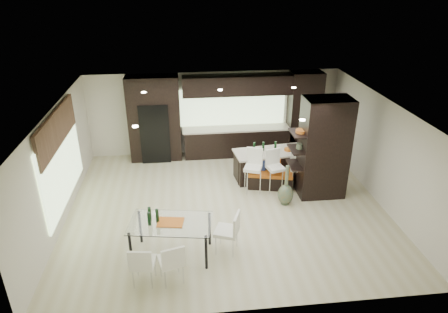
{
  "coord_description": "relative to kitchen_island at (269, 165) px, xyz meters",
  "views": [
    {
      "loc": [
        -1.04,
        -8.76,
        5.58
      ],
      "look_at": [
        0.0,
        0.6,
        1.15
      ],
      "focal_mm": 32.0,
      "sensor_mm": 36.0,
      "label": 1
    }
  ],
  "objects": [
    {
      "name": "chair_end",
      "position": [
        -1.63,
        -3.22,
        0.02
      ],
      "size": [
        0.62,
        0.62,
        0.89
      ],
      "primitive_type": "cube",
      "rotation": [
        0.0,
        0.0,
        1.21
      ],
      "color": "white",
      "rests_on": "ground"
    },
    {
      "name": "dining_table",
      "position": [
        -2.8,
        -3.22,
        -0.01
      ],
      "size": [
        1.84,
        1.22,
        0.82
      ],
      "primitive_type": "cube",
      "rotation": [
        0.0,
        0.0,
        -0.16
      ],
      "color": "white",
      "rests_on": "ground"
    },
    {
      "name": "refrigerator",
      "position": [
        -3.32,
        1.68,
        0.53
      ],
      "size": [
        0.9,
        0.68,
        1.9
      ],
      "primitive_type": "cube",
      "color": "black",
      "rests_on": "ground"
    },
    {
      "name": "bench",
      "position": [
        -0.08,
        -0.57,
        -0.18
      ],
      "size": [
        1.31,
        0.74,
        0.47
      ],
      "primitive_type": "cube",
      "rotation": [
        0.0,
        0.0,
        -0.23
      ],
      "color": "black",
      "rests_on": "ground"
    },
    {
      "name": "ceiling_spots",
      "position": [
        -1.42,
        -1.19,
        2.26
      ],
      "size": [
        4.0,
        3.0,
        0.02
      ],
      "primitive_type": "cube",
      "color": "white",
      "rests_on": "ceiling"
    },
    {
      "name": "stool_left",
      "position": [
        -0.62,
        -0.76,
        0.08
      ],
      "size": [
        0.57,
        0.57,
        1.0
      ],
      "primitive_type": "cube",
      "rotation": [
        0.0,
        0.0,
        -0.36
      ],
      "color": "white",
      "rests_on": "ground"
    },
    {
      "name": "stool_mid",
      "position": [
        -0.0,
        -0.74,
        0.05
      ],
      "size": [
        0.51,
        0.51,
        0.95
      ],
      "primitive_type": "cube",
      "rotation": [
        0.0,
        0.0,
        0.25
      ],
      "color": "white",
      "rests_on": "ground"
    },
    {
      "name": "window_left",
      "position": [
        -5.38,
        -1.24,
        0.93
      ],
      "size": [
        0.04,
        3.2,
        1.9
      ],
      "primitive_type": "cube",
      "color": "#B2D199",
      "rests_on": "left_wall"
    },
    {
      "name": "partition_column",
      "position": [
        1.18,
        -1.04,
        0.93
      ],
      "size": [
        1.2,
        0.8,
        2.7
      ],
      "primitive_type": "cube",
      "color": "black",
      "rests_on": "ground"
    },
    {
      "name": "kitchen_island",
      "position": [
        0.0,
        0.0,
        0.0
      ],
      "size": [
        2.11,
        1.1,
        0.84
      ],
      "primitive_type": "cube",
      "rotation": [
        0.0,
        0.0,
        0.12
      ],
      "color": "black",
      "rests_on": "ground"
    },
    {
      "name": "floor_vase",
      "position": [
        0.12,
        -1.47,
        0.13
      ],
      "size": [
        0.51,
        0.51,
        1.11
      ],
      "primitive_type": null,
      "rotation": [
        0.0,
        0.0,
        0.31
      ],
      "color": "#4D5940",
      "rests_on": "ground"
    },
    {
      "name": "ceiling",
      "position": [
        -1.42,
        -1.44,
        2.28
      ],
      "size": [
        8.0,
        7.0,
        0.02
      ],
      "primitive_type": "cube",
      "color": "white",
      "rests_on": "ground"
    },
    {
      "name": "window_back",
      "position": [
        -0.82,
        2.02,
        1.13
      ],
      "size": [
        3.4,
        0.04,
        1.2
      ],
      "primitive_type": "cube",
      "color": "#B2D199",
      "rests_on": "back_wall"
    },
    {
      "name": "back_cabinetry",
      "position": [
        -0.92,
        1.73,
        0.93
      ],
      "size": [
        6.8,
        0.68,
        2.7
      ],
      "primitive_type": "cube",
      "color": "black",
      "rests_on": "ground"
    },
    {
      "name": "right_wall",
      "position": [
        2.58,
        -1.44,
        0.93
      ],
      "size": [
        0.02,
        7.0,
        2.7
      ],
      "primitive_type": "cube",
      "color": "beige",
      "rests_on": "ground"
    },
    {
      "name": "left_wall",
      "position": [
        -5.42,
        -1.44,
        0.93
      ],
      "size": [
        0.02,
        7.0,
        2.7
      ],
      "primitive_type": "cube",
      "color": "beige",
      "rests_on": "ground"
    },
    {
      "name": "back_wall",
      "position": [
        -1.42,
        2.06,
        0.93
      ],
      "size": [
        8.0,
        0.02,
        2.7
      ],
      "primitive_type": "cube",
      "color": "beige",
      "rests_on": "ground"
    },
    {
      "name": "ground",
      "position": [
        -1.42,
        -1.44,
        -0.42
      ],
      "size": [
        8.0,
        8.0,
        0.0
      ],
      "primitive_type": "plane",
      "color": "beige",
      "rests_on": "ground"
    },
    {
      "name": "stone_accent",
      "position": [
        -5.35,
        -1.24,
        1.83
      ],
      "size": [
        0.08,
        3.0,
        0.8
      ],
      "primitive_type": "cube",
      "color": "brown",
      "rests_on": "left_wall"
    },
    {
      "name": "chair_near",
      "position": [
        -2.8,
        -4.01,
        0.0
      ],
      "size": [
        0.57,
        0.57,
        0.85
      ],
      "primitive_type": "cube",
      "rotation": [
        0.0,
        0.0,
        0.27
      ],
      "color": "white",
      "rests_on": "ground"
    },
    {
      "name": "chair_far",
      "position": [
        -3.33,
        -4.0,
        -0.01
      ],
      "size": [
        0.51,
        0.51,
        0.83
      ],
      "primitive_type": "cube",
      "rotation": [
        0.0,
        0.0,
        -0.14
      ],
      "color": "white",
      "rests_on": "ground"
    },
    {
      "name": "stool_right",
      "position": [
        0.62,
        -0.73,
        0.03
      ],
      "size": [
        0.47,
        0.47,
        0.9
      ],
      "primitive_type": "cube",
      "rotation": [
        0.0,
        0.0,
        -0.2
      ],
      "color": "white",
      "rests_on": "ground"
    }
  ]
}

